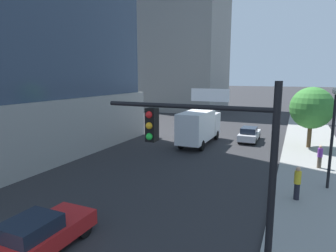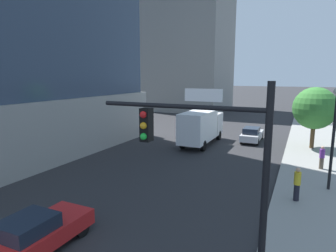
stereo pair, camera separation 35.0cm
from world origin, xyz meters
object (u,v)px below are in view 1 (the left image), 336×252
object	(u,v)px
traffic_light_pole	(214,153)
car_silver	(249,134)
construction_building	(184,37)
pedestrian_purple_shirt	(320,157)
street_tree	(312,108)
car_red	(39,235)
box_truck	(199,126)
pedestrian_yellow_shirt	(297,183)
street_lamp	(334,123)

from	to	relation	value
traffic_light_pole	car_silver	world-z (taller)	traffic_light_pole
construction_building	pedestrian_purple_shirt	xyz separation A→B (m)	(22.68, -32.31, -13.12)
construction_building	street_tree	size ratio (longest dim) A/B	6.06
car_red	traffic_light_pole	bearing A→B (deg)	8.16
box_truck	pedestrian_yellow_shirt	distance (m)	13.52
box_truck	pedestrian_yellow_shirt	size ratio (longest dim) A/B	4.18
street_lamp	car_silver	bearing A→B (deg)	118.42
street_lamp	car_red	distance (m)	15.56
pedestrian_yellow_shirt	street_lamp	bearing A→B (deg)	56.35
construction_building	pedestrian_yellow_shirt	world-z (taller)	construction_building
street_tree	car_silver	xyz separation A→B (m)	(-5.40, 0.97, -2.99)
street_lamp	pedestrian_purple_shirt	world-z (taller)	street_lamp
street_lamp	traffic_light_pole	bearing A→B (deg)	-111.41
traffic_light_pole	box_truck	xyz separation A→B (m)	(-6.29, 18.16, -2.50)
traffic_light_pole	box_truck	size ratio (longest dim) A/B	0.84
traffic_light_pole	pedestrian_yellow_shirt	distance (m)	8.82
pedestrian_purple_shirt	street_lamp	bearing A→B (deg)	-87.08
street_tree	box_truck	world-z (taller)	street_tree
construction_building	box_truck	size ratio (longest dim) A/B	4.46
street_lamp	construction_building	bearing A→B (deg)	122.23
construction_building	car_red	distance (m)	50.89
street_lamp	pedestrian_purple_shirt	size ratio (longest dim) A/B	3.58
traffic_light_pole	pedestrian_yellow_shirt	size ratio (longest dim) A/B	3.53
car_red	car_silver	xyz separation A→B (m)	(4.23, 22.46, 0.00)
street_tree	pedestrian_yellow_shirt	bearing A→B (deg)	-94.21
construction_building	car_silver	xyz separation A→B (m)	(16.78, -25.02, -13.35)
construction_building	street_lamp	world-z (taller)	construction_building
car_red	pedestrian_purple_shirt	world-z (taller)	pedestrian_purple_shirt
pedestrian_purple_shirt	construction_building	bearing A→B (deg)	125.06
box_truck	pedestrian_yellow_shirt	world-z (taller)	box_truck
traffic_light_pole	street_tree	bearing A→B (deg)	80.79
street_lamp	street_tree	size ratio (longest dim) A/B	1.06
box_truck	pedestrian_purple_shirt	size ratio (longest dim) A/B	4.58
traffic_light_pole	street_lamp	world-z (taller)	traffic_light_pole
car_silver	street_tree	bearing A→B (deg)	-10.19
street_tree	pedestrian_purple_shirt	bearing A→B (deg)	-85.55
street_lamp	street_tree	distance (m)	10.32
car_red	box_truck	distance (m)	19.09
construction_building	car_red	size ratio (longest dim) A/B	7.71
car_red	construction_building	bearing A→B (deg)	104.81
street_tree	pedestrian_yellow_shirt	size ratio (longest dim) A/B	3.08
street_lamp	car_silver	world-z (taller)	street_lamp
construction_building	street_lamp	xyz separation A→B (m)	(22.88, -36.29, -10.14)
street_tree	box_truck	distance (m)	10.11
construction_building	car_silver	size ratio (longest dim) A/B	7.49
pedestrian_yellow_shirt	street_tree	bearing A→B (deg)	85.79
car_red	street_tree	bearing A→B (deg)	65.86
traffic_light_pole	box_truck	bearing A→B (deg)	109.11
street_lamp	street_tree	bearing A→B (deg)	93.86
street_lamp	street_tree	world-z (taller)	street_lamp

